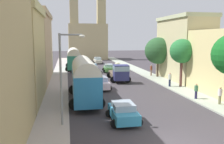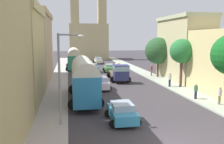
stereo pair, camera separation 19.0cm
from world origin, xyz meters
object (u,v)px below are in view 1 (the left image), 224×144
(car_1, at_px, (98,60))
(pedestrian_2, at_px, (151,70))
(cargo_truck_0, at_px, (119,72))
(parked_bus_1, at_px, (74,58))
(streetlamp_near, at_px, (64,72))
(pedestrian_1, at_px, (170,79))
(car_0, at_px, (109,68))
(car_2, at_px, (123,112))
(pedestrian_3, at_px, (220,95))
(car_3, at_px, (101,83))
(car_4, at_px, (92,68))
(parked_bus_0, at_px, (84,77))
(pedestrian_0, at_px, (196,91))

(car_1, distance_m, pedestrian_2, 22.05)
(cargo_truck_0, bearing_deg, parked_bus_1, 112.95)
(pedestrian_2, bearing_deg, streetlamp_near, -124.14)
(pedestrian_1, relative_size, streetlamp_near, 0.29)
(car_0, relative_size, car_2, 1.17)
(pedestrian_3, bearing_deg, pedestrian_2, 91.20)
(car_3, distance_m, car_4, 14.74)
(car_2, bearing_deg, parked_bus_0, 109.48)
(pedestrian_0, xyz_separation_m, pedestrian_2, (0.72, 15.04, 0.14))
(cargo_truck_0, relative_size, pedestrian_1, 3.88)
(car_4, xyz_separation_m, streetlamp_near, (-4.62, -26.62, 3.08))
(car_3, bearing_deg, pedestrian_3, -43.47)
(parked_bus_0, distance_m, car_4, 20.05)
(parked_bus_0, distance_m, pedestrian_2, 17.65)
(parked_bus_1, distance_m, cargo_truck_0, 15.40)
(cargo_truck_0, height_order, pedestrian_1, cargo_truck_0)
(streetlamp_near, bearing_deg, pedestrian_2, 55.86)
(car_3, height_order, pedestrian_0, pedestrian_0)
(pedestrian_1, xyz_separation_m, streetlamp_near, (-12.80, -11.17, 2.82))
(parked_bus_0, distance_m, pedestrian_0, 11.22)
(car_0, distance_m, car_2, 26.36)
(cargo_truck_0, relative_size, car_2, 1.95)
(cargo_truck_0, xyz_separation_m, pedestrian_0, (5.29, -11.80, -0.34))
(pedestrian_2, bearing_deg, pedestrian_0, -92.76)
(car_1, distance_m, pedestrian_1, 30.49)
(car_3, relative_size, pedestrian_1, 2.22)
(car_1, height_order, pedestrian_1, pedestrian_1)
(car_1, xyz_separation_m, pedestrian_0, (5.26, -36.26, 0.17))
(pedestrian_2, xyz_separation_m, pedestrian_3, (0.36, -17.28, -0.09))
(car_3, bearing_deg, streetlamp_near, -109.55)
(streetlamp_near, bearing_deg, car_2, 2.65)
(cargo_truck_0, height_order, pedestrian_0, cargo_truck_0)
(parked_bus_0, xyz_separation_m, pedestrian_2, (11.69, 13.16, -1.26))
(parked_bus_0, relative_size, car_1, 2.19)
(car_2, height_order, car_4, car_4)
(car_2, relative_size, streetlamp_near, 0.58)
(pedestrian_3, relative_size, streetlamp_near, 0.27)
(parked_bus_1, bearing_deg, car_1, 59.69)
(pedestrian_0, bearing_deg, car_4, 110.74)
(car_3, height_order, streetlamp_near, streetlamp_near)
(pedestrian_3, bearing_deg, streetlamp_near, -169.01)
(car_3, xyz_separation_m, pedestrian_3, (9.69, -9.19, 0.23))
(parked_bus_1, xyz_separation_m, pedestrian_1, (11.26, -19.73, -1.25))
(parked_bus_0, distance_m, car_0, 20.41)
(parked_bus_0, xyz_separation_m, pedestrian_0, (10.97, -1.88, -1.41))
(cargo_truck_0, bearing_deg, car_1, 89.93)
(car_3, height_order, car_4, car_4)
(parked_bus_0, distance_m, cargo_truck_0, 11.49)
(streetlamp_near, bearing_deg, parked_bus_0, 74.76)
(parked_bus_0, height_order, car_2, parked_bus_0)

